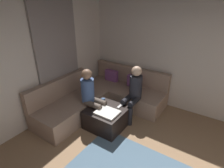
% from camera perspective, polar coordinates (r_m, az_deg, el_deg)
% --- Properties ---
extents(wall_back, '(6.00, 0.12, 2.70)m').
position_cam_1_polar(wall_back, '(4.34, 28.91, 7.02)').
color(wall_back, beige).
rests_on(wall_back, ground_plane).
extents(curtain_panel, '(0.06, 1.10, 2.50)m').
position_cam_1_polar(curtain_panel, '(4.22, -16.52, 7.24)').
color(curtain_panel, gray).
rests_on(curtain_panel, ground_plane).
extents(sectional_couch, '(2.10, 2.55, 0.87)m').
position_cam_1_polar(sectional_couch, '(4.49, -3.03, -4.11)').
color(sectional_couch, '#9E7F6B').
rests_on(sectional_couch, ground_plane).
extents(ottoman, '(0.76, 0.76, 0.42)m').
position_cam_1_polar(ottoman, '(3.88, -1.65, -10.50)').
color(ottoman, black).
rests_on(ottoman, ground_plane).
extents(folded_blanket, '(0.44, 0.36, 0.04)m').
position_cam_1_polar(folded_blanket, '(3.62, -1.50, -8.98)').
color(folded_blanket, white).
rests_on(folded_blanket, ottoman).
extents(coffee_mug, '(0.08, 0.08, 0.10)m').
position_cam_1_polar(coffee_mug, '(3.97, -2.79, -5.19)').
color(coffee_mug, '#334C72').
rests_on(coffee_mug, ottoman).
extents(game_remote, '(0.05, 0.15, 0.02)m').
position_cam_1_polar(game_remote, '(3.83, 2.44, -7.08)').
color(game_remote, white).
rests_on(game_remote, ottoman).
extents(person_on_couch_back, '(0.30, 0.60, 1.20)m').
position_cam_1_polar(person_on_couch_back, '(3.98, 6.78, -2.20)').
color(person_on_couch_back, black).
rests_on(person_on_couch_back, ground_plane).
extents(person_on_couch_side, '(0.60, 0.30, 1.20)m').
position_cam_1_polar(person_on_couch_side, '(3.84, -6.51, -3.27)').
color(person_on_couch_side, brown).
rests_on(person_on_couch_side, ground_plane).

